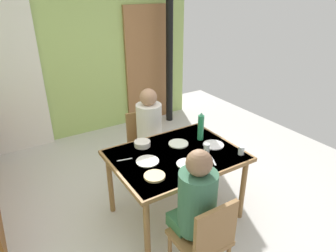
# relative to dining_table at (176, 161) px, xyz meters

# --- Properties ---
(ground_plane) EXTENTS (6.28, 6.28, 0.00)m
(ground_plane) POSITION_rel_dining_table_xyz_m (-0.28, 0.12, -0.68)
(ground_plane) COLOR silver
(wall_back) EXTENTS (4.15, 0.10, 2.81)m
(wall_back) POSITION_rel_dining_table_xyz_m (-0.28, 2.53, 0.73)
(wall_back) COLOR #A5C268
(wall_back) RESTS_ON ground_plane
(door_wooden) EXTENTS (0.80, 0.05, 2.00)m
(door_wooden) POSITION_rel_dining_table_xyz_m (1.01, 2.45, 0.32)
(door_wooden) COLOR #96643B
(door_wooden) RESTS_ON ground_plane
(stove_pipe_column) EXTENTS (0.12, 0.12, 2.81)m
(stove_pipe_column) POSITION_rel_dining_table_xyz_m (1.30, 2.18, 0.73)
(stove_pipe_column) COLOR black
(stove_pipe_column) RESTS_ON ground_plane
(curtain_panel) EXTENTS (0.90, 0.03, 2.36)m
(curtain_panel) POSITION_rel_dining_table_xyz_m (-1.17, 2.43, 0.50)
(curtain_panel) COLOR white
(curtain_panel) RESTS_ON ground_plane
(dining_table) EXTENTS (1.26, 0.96, 0.75)m
(dining_table) POSITION_rel_dining_table_xyz_m (0.00, 0.00, 0.00)
(dining_table) COLOR olive
(dining_table) RESTS_ON ground_plane
(chair_near_diner) EXTENTS (0.40, 0.40, 0.87)m
(chair_near_diner) POSITION_rel_dining_table_xyz_m (-0.27, -0.83, -0.18)
(chair_near_diner) COLOR olive
(chair_near_diner) RESTS_ON ground_plane
(chair_far_diner) EXTENTS (0.40, 0.40, 0.87)m
(chair_far_diner) POSITION_rel_dining_table_xyz_m (0.09, 0.83, -0.18)
(chair_far_diner) COLOR olive
(chair_far_diner) RESTS_ON ground_plane
(person_near_diner) EXTENTS (0.30, 0.37, 0.77)m
(person_near_diner) POSITION_rel_dining_table_xyz_m (-0.27, -0.70, 0.11)
(person_near_diner) COLOR #376C46
(person_near_diner) RESTS_ON ground_plane
(person_far_diner) EXTENTS (0.30, 0.37, 0.77)m
(person_far_diner) POSITION_rel_dining_table_xyz_m (0.09, 0.70, 0.11)
(person_far_diner) COLOR silver
(person_far_diner) RESTS_ON ground_plane
(water_bottle_green_near) EXTENTS (0.07, 0.07, 0.31)m
(water_bottle_green_near) POSITION_rel_dining_table_xyz_m (0.40, 0.13, 0.22)
(water_bottle_green_near) COLOR #257F50
(water_bottle_green_near) RESTS_ON dining_table
(serving_bowl_center) EXTENTS (0.17, 0.17, 0.05)m
(serving_bowl_center) POSITION_rel_dining_table_xyz_m (-0.21, 0.33, 0.10)
(serving_bowl_center) COLOR silver
(serving_bowl_center) RESTS_ON dining_table
(dinner_plate_near_left) EXTENTS (0.21, 0.21, 0.01)m
(dinner_plate_near_left) POSITION_rel_dining_table_xyz_m (0.14, 0.16, 0.08)
(dinner_plate_near_left) COLOR white
(dinner_plate_near_left) RESTS_ON dining_table
(dinner_plate_near_right) EXTENTS (0.19, 0.19, 0.01)m
(dinner_plate_near_right) POSITION_rel_dining_table_xyz_m (-0.02, -0.21, 0.08)
(dinner_plate_near_right) COLOR white
(dinner_plate_near_right) RESTS_ON dining_table
(dinner_plate_far_center) EXTENTS (0.22, 0.22, 0.01)m
(dinner_plate_far_center) POSITION_rel_dining_table_xyz_m (-0.31, 0.03, 0.08)
(dinner_plate_far_center) COLOR white
(dinner_plate_far_center) RESTS_ON dining_table
(dinner_plate_far_side) EXTENTS (0.22, 0.22, 0.01)m
(dinner_plate_far_side) POSITION_rel_dining_table_xyz_m (0.43, -0.06, 0.08)
(dinner_plate_far_side) COLOR white
(dinner_plate_far_side) RESTS_ON dining_table
(drinking_glass_by_near_diner) EXTENTS (0.06, 0.06, 0.10)m
(drinking_glass_by_near_diner) POSITION_rel_dining_table_xyz_m (0.27, -0.14, 0.13)
(drinking_glass_by_near_diner) COLOR silver
(drinking_glass_by_near_diner) RESTS_ON dining_table
(drinking_glass_by_far_diner) EXTENTS (0.06, 0.06, 0.09)m
(drinking_glass_by_far_diner) POSITION_rel_dining_table_xyz_m (0.55, -0.34, 0.12)
(drinking_glass_by_far_diner) COLOR silver
(drinking_glass_by_far_diner) RESTS_ON dining_table
(bread_plate_sliced) EXTENTS (0.19, 0.19, 0.02)m
(bread_plate_sliced) POSITION_rel_dining_table_xyz_m (-0.38, -0.23, 0.09)
(bread_plate_sliced) COLOR #DBB77A
(bread_plate_sliced) RESTS_ON dining_table
(cutlery_knife_near) EXTENTS (0.08, 0.14, 0.00)m
(cutlery_knife_near) POSITION_rel_dining_table_xyz_m (0.23, -0.30, 0.08)
(cutlery_knife_near) COLOR silver
(cutlery_knife_near) RESTS_ON dining_table
(cutlery_fork_near) EXTENTS (0.15, 0.05, 0.00)m
(cutlery_fork_near) POSITION_rel_dining_table_xyz_m (-0.48, 0.17, 0.08)
(cutlery_fork_near) COLOR silver
(cutlery_fork_near) RESTS_ON dining_table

